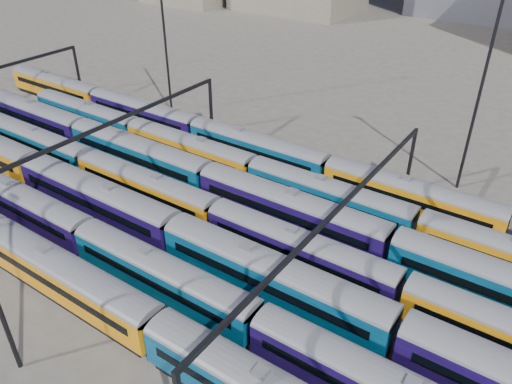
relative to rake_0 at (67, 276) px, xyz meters
The scene contains 12 objects.
ground 17.07m from the rake_0, 62.90° to the left, with size 500.00×500.00×0.00m, color #46423B.
rake_0 is the anchor object (origin of this frame).
rake_1 26.98m from the rake_0, 10.68° to the left, with size 99.99×2.93×4.93m.
rake_2 10.52m from the rake_0, 71.89° to the left, with size 135.12×3.29×5.56m.
rake_3 20.78m from the rake_0, 46.20° to the left, with size 140.28×2.93×4.93m.
rake_4 29.32m from the rake_0, 43.02° to the left, with size 132.72×3.23×5.46m.
rake_5 27.81m from the rake_0, 64.03° to the left, with size 99.83×2.93×4.92m.
rake_6 30.01m from the rake_0, 91.46° to the left, with size 102.21×2.99×5.04m.
gantry_1 19.84m from the rake_0, 129.41° to the left, with size 0.35×40.35×8.03m.
gantry_2 23.54m from the rake_0, 40.32° to the left, with size 0.35×40.35×8.03m.
mast_1 44.65m from the rake_0, 121.10° to the left, with size 1.40×0.50×25.60m.
mast_3 46.50m from the rake_0, 59.82° to the left, with size 1.40×0.50×25.60m.
Camera 1 is at (24.33, -32.77, 31.37)m, focal length 35.00 mm.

